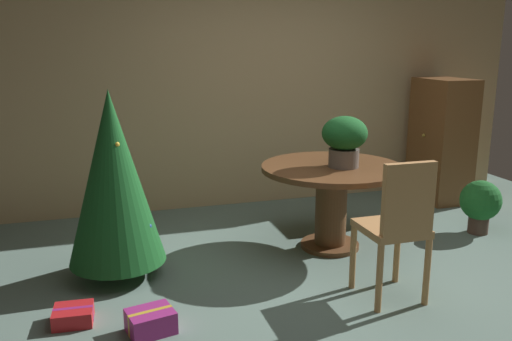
% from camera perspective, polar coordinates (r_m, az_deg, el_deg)
% --- Properties ---
extents(ground_plane, '(6.60, 6.60, 0.00)m').
position_cam_1_polar(ground_plane, '(4.08, 10.12, -11.66)').
color(ground_plane, slate).
extents(back_wall_panel, '(6.00, 0.10, 2.60)m').
position_cam_1_polar(back_wall_panel, '(5.75, 0.60, 9.34)').
color(back_wall_panel, tan).
rests_on(back_wall_panel, ground_plane).
extents(round_dining_table, '(1.19, 1.19, 0.72)m').
position_cam_1_polar(round_dining_table, '(4.53, 8.10, -2.08)').
color(round_dining_table, brown).
rests_on(round_dining_table, ground_plane).
extents(flower_vase, '(0.37, 0.37, 0.42)m').
position_cam_1_polar(flower_vase, '(4.40, 9.46, 3.46)').
color(flower_vase, '#665B51').
rests_on(flower_vase, round_dining_table).
extents(wooden_chair_near, '(0.40, 0.41, 0.99)m').
position_cam_1_polar(wooden_chair_near, '(3.66, 14.91, -5.48)').
color(wooden_chair_near, '#B27F4C').
rests_on(wooden_chair_near, ground_plane).
extents(holiday_tree, '(0.71, 0.71, 1.41)m').
position_cam_1_polar(holiday_tree, '(4.00, -15.02, -0.79)').
color(holiday_tree, brown).
rests_on(holiday_tree, ground_plane).
extents(gift_box_red, '(0.26, 0.24, 0.10)m').
position_cam_1_polar(gift_box_red, '(3.66, -18.98, -14.45)').
color(gift_box_red, red).
rests_on(gift_box_red, ground_plane).
extents(gift_box_purple, '(0.31, 0.27, 0.14)m').
position_cam_1_polar(gift_box_purple, '(3.43, -11.21, -15.56)').
color(gift_box_purple, '#9E287A').
rests_on(gift_box_purple, ground_plane).
extents(wooden_cabinet, '(0.47, 0.66, 1.35)m').
position_cam_1_polar(wooden_cabinet, '(6.22, 19.23, 3.08)').
color(wooden_cabinet, brown).
rests_on(wooden_cabinet, ground_plane).
extents(potted_plant, '(0.37, 0.37, 0.50)m').
position_cam_1_polar(potted_plant, '(5.31, 22.89, -3.20)').
color(potted_plant, '#4C382D').
rests_on(potted_plant, ground_plane).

